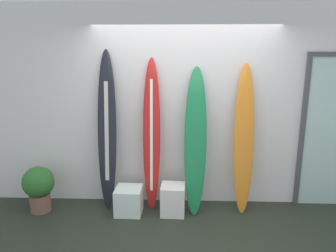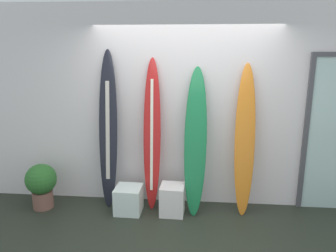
{
  "view_description": "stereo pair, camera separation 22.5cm",
  "coord_description": "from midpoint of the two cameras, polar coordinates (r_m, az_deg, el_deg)",
  "views": [
    {
      "loc": [
        -0.08,
        -3.18,
        2.21
      ],
      "look_at": [
        -0.22,
        0.95,
        1.2
      ],
      "focal_mm": 34.39,
      "sensor_mm": 36.0,
      "label": 1
    },
    {
      "loc": [
        0.14,
        -3.16,
        2.21
      ],
      "look_at": [
        -0.22,
        0.95,
        1.2
      ],
      "focal_mm": 34.39,
      "sensor_mm": 36.0,
      "label": 2
    }
  ],
  "objects": [
    {
      "name": "ground",
      "position": [
        3.88,
        3.99,
        -21.38
      ],
      "size": [
        8.0,
        8.0,
        0.04
      ],
      "primitive_type": "cube",
      "color": "#252B21"
    },
    {
      "name": "wall_back",
      "position": [
        4.54,
        4.65,
        3.46
      ],
      "size": [
        7.2,
        0.2,
        2.8
      ],
      "primitive_type": "cube",
      "color": "silver",
      "rests_on": "ground"
    },
    {
      "name": "surfboard_charcoal",
      "position": [
        4.48,
        -9.15,
        -0.81
      ],
      "size": [
        0.27,
        0.31,
        2.19
      ],
      "color": "black",
      "rests_on": "ground"
    },
    {
      "name": "surfboard_crimson",
      "position": [
        4.38,
        -1.38,
        -1.66
      ],
      "size": [
        0.24,
        0.32,
        2.09
      ],
      "color": "red",
      "rests_on": "ground"
    },
    {
      "name": "surfboard_emerald",
      "position": [
        4.31,
        6.38,
        -2.97
      ],
      "size": [
        0.32,
        0.46,
        1.97
      ],
      "color": "#1C7844",
      "rests_on": "ground"
    },
    {
      "name": "surfboard_sunset",
      "position": [
        4.4,
        14.89,
        -2.52
      ],
      "size": [
        0.28,
        0.37,
        2.02
      ],
      "color": "orange",
      "rests_on": "ground"
    },
    {
      "name": "display_block_left",
      "position": [
        4.54,
        -5.54,
        -12.85
      ],
      "size": [
        0.36,
        0.36,
        0.36
      ],
      "color": "white",
      "rests_on": "ground"
    },
    {
      "name": "display_block_center",
      "position": [
        4.47,
        2.25,
        -12.92
      ],
      "size": [
        0.33,
        0.33,
        0.41
      ],
      "color": "white",
      "rests_on": "ground"
    },
    {
      "name": "potted_plant",
      "position": [
        4.84,
        -20.29,
        -9.5
      ],
      "size": [
        0.43,
        0.43,
        0.64
      ],
      "color": "brown",
      "rests_on": "ground"
    }
  ]
}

